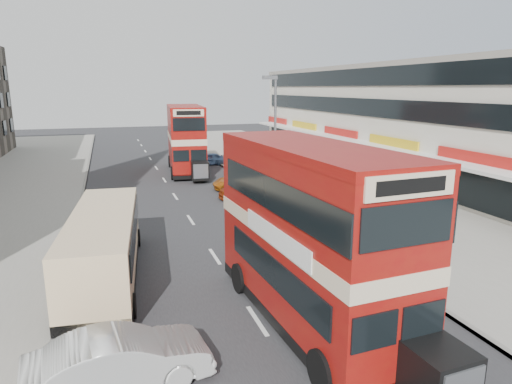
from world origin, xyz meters
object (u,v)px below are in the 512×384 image
object	(u,v)px
street_lamp	(274,127)
cyclist	(235,183)
pedestrian_near	(329,191)
bus_main	(311,235)
bus_second	(186,139)
car_left_front	(120,361)
car_right_b	(242,182)
coach	(104,243)
car_right_c	(208,159)
car_right_a	(252,188)

from	to	relation	value
street_lamp	cyclist	xyz separation A→B (m)	(-2.27, 1.76, -4.09)
street_lamp	pedestrian_near	bearing A→B (deg)	-62.63
bus_main	bus_second	size ratio (longest dim) A/B	0.97
street_lamp	bus_second	distance (m)	11.92
street_lamp	cyclist	size ratio (longest dim) A/B	3.95
car_left_front	car_right_b	distance (m)	22.78
coach	bus_main	bearing A→B (deg)	-36.78
car_right_c	coach	bearing A→B (deg)	-26.53
bus_main	car_right_b	xyz separation A→B (m)	(3.45, 19.19, -2.31)
car_right_c	cyclist	distance (m)	12.32
bus_main	car_left_front	xyz separation A→B (m)	(-5.86, -1.60, -2.17)
bus_main	pedestrian_near	size ratio (longest dim) A/B	5.26
car_right_a	bus_main	bearing A→B (deg)	-16.11
coach	car_right_a	bearing A→B (deg)	54.02
car_right_a	car_right_b	bearing A→B (deg)	174.69
car_right_b	cyclist	bearing A→B (deg)	-31.60
car_right_b	cyclist	distance (m)	1.22
bus_second	car_right_c	world-z (taller)	bus_second
street_lamp	bus_second	bearing A→B (deg)	110.58
car_left_front	car_right_b	xyz separation A→B (m)	(9.30, 20.80, -0.14)
car_left_front	car_right_b	world-z (taller)	car_left_front
street_lamp	coach	world-z (taller)	street_lamp
coach	car_right_c	size ratio (longest dim) A/B	2.68
car_right_c	pedestrian_near	distance (m)	18.55
bus_second	car_right_c	distance (m)	4.64
car_right_b	pedestrian_near	world-z (taller)	pedestrian_near
car_right_c	bus_second	bearing A→B (deg)	-46.01
car_right_a	car_right_c	bearing A→B (deg)	175.61
street_lamp	car_left_front	world-z (taller)	street_lamp
street_lamp	coach	size ratio (longest dim) A/B	0.86
bus_main	pedestrian_near	bearing A→B (deg)	-123.26
coach	car_right_c	distance (m)	26.77
street_lamp	car_right_c	bearing A→B (deg)	96.30
street_lamp	car_left_front	bearing A→B (deg)	-120.84
car_left_front	cyclist	distance (m)	21.61
bus_main	car_right_c	world-z (taller)	bus_main
bus_main	cyclist	distance (m)	18.58
pedestrian_near	cyclist	distance (m)	7.35
street_lamp	car_right_b	world-z (taller)	street_lamp
cyclist	car_right_b	bearing A→B (deg)	47.60
car_right_c	car_right_a	bearing A→B (deg)	-5.52
car_right_a	pedestrian_near	xyz separation A→B (m)	(3.67, -4.11, 0.42)
pedestrian_near	car_left_front	bearing A→B (deg)	28.03
bus_main	car_left_front	bearing A→B (deg)	11.78
street_lamp	pedestrian_near	world-z (taller)	street_lamp
street_lamp	bus_main	bearing A→B (deg)	-106.69
street_lamp	car_right_b	size ratio (longest dim) A/B	1.89
street_lamp	cyclist	world-z (taller)	street_lamp
car_right_c	cyclist	world-z (taller)	cyclist
car_right_b	cyclist	size ratio (longest dim) A/B	2.09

